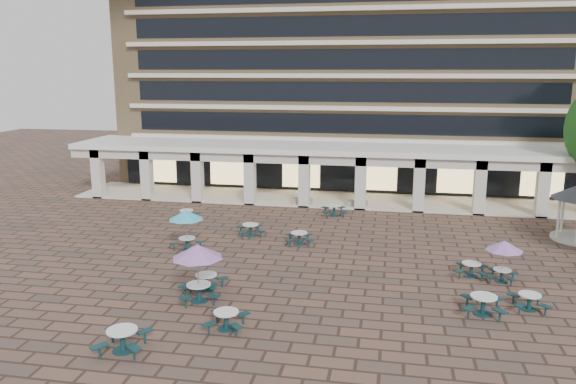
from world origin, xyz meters
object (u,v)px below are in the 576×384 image
Objects in this scene: picnic_table_0 at (122,338)px; planter_left at (302,199)px; picnic_table_1 at (226,319)px; planter_right at (358,200)px; picnic_table_2 at (483,303)px.

planter_left is at bearing 76.12° from picnic_table_0.
picnic_table_1 is 21.82m from planter_right.
planter_right is at bearing 66.43° from picnic_table_0.
planter_left is (-10.70, 18.12, -0.02)m from picnic_table_2.
picnic_table_2 is (10.32, 3.36, 0.04)m from picnic_table_1.
picnic_table_1 is 1.15× the size of planter_left.
planter_left reaches higher than picnic_table_1.
picnic_table_1 is at bearing 29.72° from picnic_table_0.
picnic_table_2 is at bearing 17.19° from picnic_table_1.
picnic_table_0 is 1.39× the size of planter_left.
planter_left reaches higher than picnic_table_2.
picnic_table_0 is at bearing -96.85° from planter_left.
picnic_table_1 is 1.15× the size of planter_right.
picnic_table_0 is 1.21× the size of picnic_table_1.
picnic_table_1 is (3.25, 2.43, -0.06)m from picnic_table_0.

